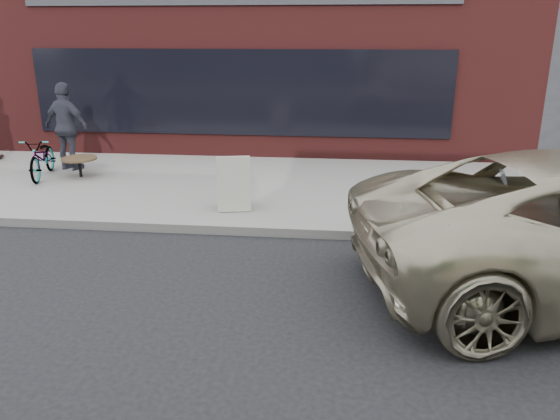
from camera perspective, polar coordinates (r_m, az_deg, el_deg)
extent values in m
plane|color=black|center=(5.07, 0.12, -19.54)|extent=(120.00, 120.00, 0.00)
cube|color=gray|center=(11.41, 3.90, 2.80)|extent=(44.00, 6.00, 0.15)
cube|color=#4F1A19|center=(18.17, -1.47, 15.56)|extent=(14.00, 10.00, 4.50)
cube|color=black|center=(13.26, -4.42, 12.12)|extent=(10.00, 0.08, 2.00)
torus|color=black|center=(7.93, 11.88, -2.66)|extent=(0.68, 0.19, 0.67)
torus|color=black|center=(8.05, 22.57, -3.40)|extent=(0.68, 0.19, 0.67)
cube|color=#B7B7BC|center=(7.92, 16.97, -2.42)|extent=(0.58, 0.37, 0.38)
cube|color=black|center=(7.83, 19.41, 0.16)|extent=(0.53, 0.38, 0.26)
cube|color=black|center=(7.79, 15.76, 0.29)|extent=(0.58, 0.35, 0.12)
cube|color=black|center=(7.80, 13.16, -0.08)|extent=(0.32, 0.25, 0.14)
cube|color=black|center=(7.83, 21.68, 0.90)|extent=(0.21, 0.26, 0.22)
cube|color=silver|center=(7.77, 22.40, 2.62)|extent=(0.18, 0.31, 0.33)
cylinder|color=black|center=(7.80, 21.23, 1.43)|extent=(0.12, 0.70, 0.03)
cube|color=#B7B7BC|center=(7.76, 12.35, 0.96)|extent=(0.31, 0.33, 0.03)
cube|color=gray|center=(7.59, 12.47, -1.35)|extent=(0.44, 0.23, 0.40)
cylinder|color=black|center=(7.72, 12.42, 1.95)|extent=(0.51, 0.34, 0.28)
cylinder|color=#B7B7BC|center=(8.08, 14.05, -2.29)|extent=(0.56, 0.15, 0.19)
imported|color=gray|center=(12.53, -23.57, 5.07)|extent=(0.93, 1.71, 0.85)
cube|color=beige|center=(9.35, -4.85, 2.70)|extent=(0.62, 0.39, 0.92)
cube|color=beige|center=(9.59, -4.87, 3.09)|extent=(0.62, 0.39, 0.92)
cylinder|color=black|center=(12.30, -20.16, 4.12)|extent=(0.06, 0.06, 0.37)
cylinder|color=#4A3822|center=(12.26, -20.26, 5.06)|extent=(0.73, 0.73, 0.04)
imported|color=#31323E|center=(12.91, -21.37, 8.11)|extent=(1.21, 0.76, 1.91)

